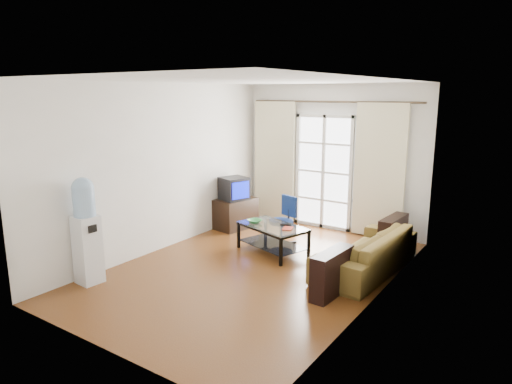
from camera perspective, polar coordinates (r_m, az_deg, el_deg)
floor at (r=6.78m, az=-0.26°, el=-9.67°), size 5.20×5.20×0.00m
ceiling at (r=6.29m, az=-0.28°, el=13.79°), size 5.20×5.20×0.00m
wall_back at (r=8.64m, az=9.55°, el=4.23°), size 3.60×0.02×2.70m
wall_front at (r=4.55m, az=-19.12°, el=-3.49°), size 3.60×0.02×2.70m
wall_left at (r=7.55m, az=-11.63°, el=3.00°), size 0.02×5.20×2.70m
wall_right at (r=5.60m, az=15.11°, el=-0.35°), size 0.02×5.20×2.70m
french_door at (r=8.70m, az=8.43°, el=2.48°), size 1.16×0.06×2.15m
curtain_rod at (r=8.47m, az=9.51°, el=11.07°), size 3.30×0.04×0.04m
curtain_left at (r=9.12m, az=2.32°, el=3.85°), size 0.90×0.07×2.35m
curtain_right at (r=8.21m, az=15.19°, el=2.49°), size 0.90×0.07×2.35m
radiator at (r=8.46m, az=13.95°, el=-3.20°), size 0.64×0.12×0.64m
sofa at (r=6.84m, az=13.61°, el=-7.19°), size 2.13×1.05×0.59m
coffee_table at (r=7.38m, az=2.09°, el=-5.41°), size 1.26×0.95×0.46m
bowl at (r=7.47m, az=-0.17°, el=-3.67°), size 0.31×0.31×0.05m
book at (r=7.17m, az=3.39°, el=-4.53°), size 0.27×0.29×0.02m
remote at (r=7.35m, az=3.70°, el=-4.09°), size 0.17×0.14×0.02m
tv_stand at (r=8.74m, az=-2.63°, el=-2.66°), size 0.64×0.85×0.57m
crt_tv at (r=8.58m, az=-2.83°, el=0.47°), size 0.56×0.57×0.42m
task_chair at (r=7.74m, az=3.28°, el=-4.92°), size 0.71×0.71×0.84m
water_cooler at (r=6.51m, az=-20.48°, el=-4.31°), size 0.33×0.32×1.46m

